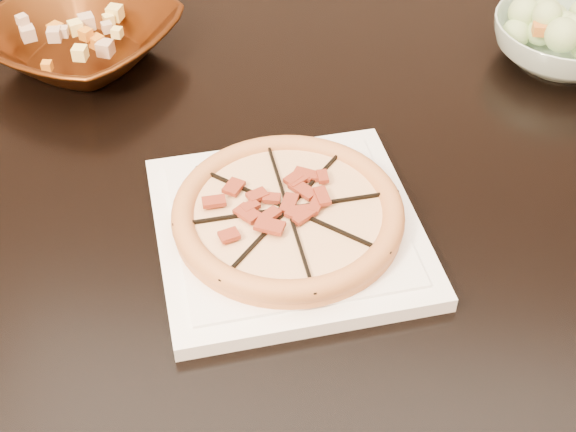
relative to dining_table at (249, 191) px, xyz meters
name	(u,v)px	position (x,y,z in m)	size (l,w,h in m)	color
dining_table	(249,191)	(0.00, 0.00, 0.00)	(1.56, 1.11, 0.75)	black
plate	(288,229)	(0.07, -0.17, 0.11)	(0.35, 0.35, 0.02)	white
pizza	(288,213)	(0.07, -0.17, 0.13)	(0.24, 0.24, 0.03)	tan
bronze_bowl	(81,39)	(-0.25, 0.14, 0.13)	(0.25, 0.25, 0.06)	#4F270D
mixed_dish	(73,10)	(-0.25, 0.14, 0.17)	(0.09, 0.12, 0.03)	tan
salad_bowl	(564,41)	(0.41, 0.21, 0.13)	(0.20, 0.20, 0.06)	#AEC7B9
salad	(573,9)	(0.41, 0.21, 0.18)	(0.11, 0.10, 0.04)	#B0C08A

